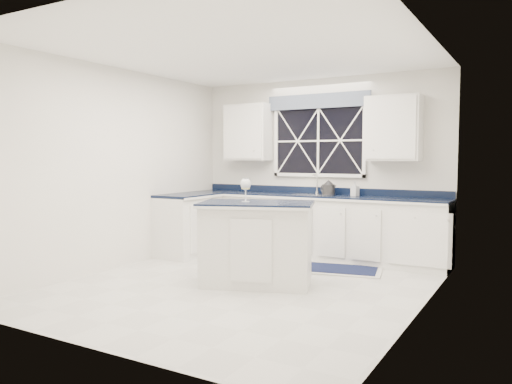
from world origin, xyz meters
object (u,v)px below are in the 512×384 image
Objects in this scene: island at (257,243)px; soap_bottle at (355,189)px; dishwasher at (248,225)px; wine_glass at (246,185)px; faucet at (316,184)px; kettle at (328,188)px.

soap_bottle is (0.55, 1.91, 0.55)m from island.
wine_glass is (1.07, -1.85, 0.76)m from dishwasher.
dishwasher is at bearing 119.97° from wine_glass.
wine_glass is at bearing -60.03° from dishwasher.
island is at bearing 17.93° from wine_glass.
dishwasher is 1.31m from faucet.
soap_bottle is at bearing -7.79° from faucet.
faucet reaches higher than kettle.
dishwasher is 2.85× the size of wine_glass.
kettle is at bearing 65.68° from island.
kettle reaches higher than dishwasher.
faucet is (1.10, 0.19, 0.69)m from dishwasher.
faucet is 1.01× the size of kettle.
kettle is at bearing 3.56° from dishwasher.
faucet is 0.20× the size of island.
wine_glass is (-0.03, -2.04, 0.07)m from faucet.
soap_bottle is (1.74, 0.11, 0.63)m from dishwasher.
kettle is 1.04× the size of wine_glass.
wine_glass reaches higher than dishwasher.
wine_glass is 2.07m from soap_bottle.
dishwasher is 1.86m from soap_bottle.
wine_glass reaches higher than island.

